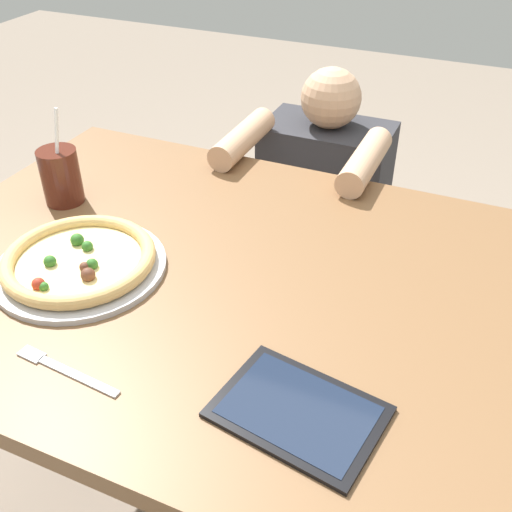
% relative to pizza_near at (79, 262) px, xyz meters
% --- Properties ---
extents(ground_plane, '(8.00, 8.00, 0.00)m').
position_rel_pizza_near_xyz_m(ground_plane, '(0.24, 0.11, -0.77)').
color(ground_plane, gray).
extents(dining_table, '(1.29, 0.95, 0.75)m').
position_rel_pizza_near_xyz_m(dining_table, '(0.24, 0.11, -0.12)').
color(dining_table, brown).
rests_on(dining_table, ground).
extents(pizza_near, '(0.33, 0.33, 0.04)m').
position_rel_pizza_near_xyz_m(pizza_near, '(0.00, 0.00, 0.00)').
color(pizza_near, '#B7B7BC').
rests_on(pizza_near, dining_table).
extents(drink_cup_colored, '(0.09, 0.09, 0.23)m').
position_rel_pizza_near_xyz_m(drink_cup_colored, '(-0.20, 0.21, 0.05)').
color(drink_cup_colored, '#4C1E14').
rests_on(drink_cup_colored, dining_table).
extents(fork, '(0.20, 0.04, 0.00)m').
position_rel_pizza_near_xyz_m(fork, '(0.14, -0.23, -0.02)').
color(fork, silver).
rests_on(fork, dining_table).
extents(tablet, '(0.26, 0.21, 0.01)m').
position_rel_pizza_near_xyz_m(tablet, '(0.52, -0.16, -0.01)').
color(tablet, black).
rests_on(tablet, dining_table).
extents(diner_seated, '(0.40, 0.52, 0.93)m').
position_rel_pizza_near_xyz_m(diner_seated, '(0.23, 0.84, -0.35)').
color(diner_seated, '#333847').
rests_on(diner_seated, ground).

